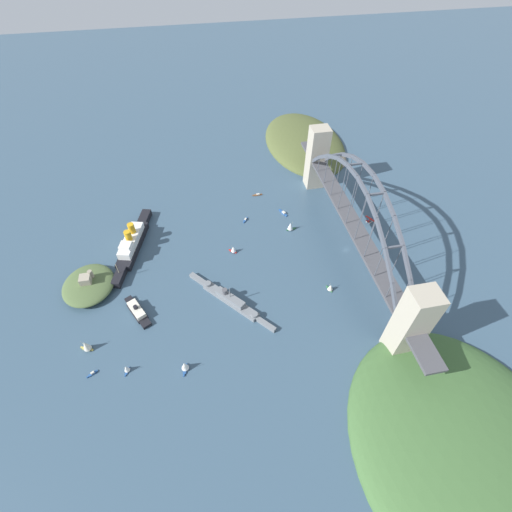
{
  "coord_description": "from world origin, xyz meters",
  "views": [
    {
      "loc": [
        -193.48,
        117.47,
        223.62
      ],
      "look_at": [
        0.0,
        79.97,
        8.0
      ],
      "focal_mm": 24.78,
      "sensor_mm": 36.0,
      "label": 1
    }
  ],
  "objects_px": {
    "harbor_arch_bridge": "(353,221)",
    "small_boat_0": "(126,369)",
    "small_boat_5": "(258,195)",
    "small_boat_7": "(245,220)",
    "small_boat_8": "(290,226)",
    "ocean_liner": "(132,243)",
    "small_boat_1": "(185,366)",
    "small_boat_4": "(86,346)",
    "small_boat_6": "(233,249)",
    "small_boat_3": "(92,374)",
    "harbor_ferry_steamer": "(137,311)",
    "seaplane_taxiing_near_bridge": "(370,220)",
    "small_boat_2": "(283,213)",
    "naval_cruiser": "(230,299)",
    "fort_island_mid_harbor": "(88,285)",
    "small_boat_9": "(330,287)"
  },
  "relations": [
    {
      "from": "harbor_arch_bridge",
      "to": "small_boat_9",
      "type": "relative_size",
      "value": 35.02
    },
    {
      "from": "small_boat_8",
      "to": "ocean_liner",
      "type": "bearing_deg",
      "value": 88.22
    },
    {
      "from": "harbor_ferry_steamer",
      "to": "seaplane_taxiing_near_bridge",
      "type": "relative_size",
      "value": 2.89
    },
    {
      "from": "ocean_liner",
      "to": "small_boat_0",
      "type": "xyz_separation_m",
      "value": [
        -115.64,
        -0.37,
        -2.49
      ]
    },
    {
      "from": "harbor_arch_bridge",
      "to": "small_boat_8",
      "type": "distance_m",
      "value": 60.41
    },
    {
      "from": "harbor_arch_bridge",
      "to": "seaplane_taxiing_near_bridge",
      "type": "relative_size",
      "value": 23.48
    },
    {
      "from": "harbor_arch_bridge",
      "to": "harbor_ferry_steamer",
      "type": "height_order",
      "value": "harbor_arch_bridge"
    },
    {
      "from": "small_boat_2",
      "to": "small_boat_3",
      "type": "relative_size",
      "value": 1.7
    },
    {
      "from": "naval_cruiser",
      "to": "small_boat_2",
      "type": "bearing_deg",
      "value": -35.18
    },
    {
      "from": "small_boat_0",
      "to": "small_boat_1",
      "type": "relative_size",
      "value": 0.78
    },
    {
      "from": "small_boat_2",
      "to": "small_boat_4",
      "type": "height_order",
      "value": "small_boat_4"
    },
    {
      "from": "harbor_arch_bridge",
      "to": "small_boat_7",
      "type": "distance_m",
      "value": 101.57
    },
    {
      "from": "small_boat_0",
      "to": "small_boat_9",
      "type": "height_order",
      "value": "small_boat_0"
    },
    {
      "from": "seaplane_taxiing_near_bridge",
      "to": "small_boat_6",
      "type": "relative_size",
      "value": 1.45
    },
    {
      "from": "harbor_ferry_steamer",
      "to": "small_boat_4",
      "type": "relative_size",
      "value": 2.79
    },
    {
      "from": "naval_cruiser",
      "to": "small_boat_7",
      "type": "relative_size",
      "value": 9.06
    },
    {
      "from": "small_boat_7",
      "to": "small_boat_2",
      "type": "bearing_deg",
      "value": -85.36
    },
    {
      "from": "small_boat_1",
      "to": "small_boat_4",
      "type": "height_order",
      "value": "small_boat_4"
    },
    {
      "from": "small_boat_5",
      "to": "small_boat_7",
      "type": "height_order",
      "value": "small_boat_7"
    },
    {
      "from": "ocean_liner",
      "to": "small_boat_5",
      "type": "bearing_deg",
      "value": -66.9
    },
    {
      "from": "fort_island_mid_harbor",
      "to": "small_boat_4",
      "type": "height_order",
      "value": "fort_island_mid_harbor"
    },
    {
      "from": "ocean_liner",
      "to": "seaplane_taxiing_near_bridge",
      "type": "height_order",
      "value": "ocean_liner"
    },
    {
      "from": "naval_cruiser",
      "to": "harbor_ferry_steamer",
      "type": "relative_size",
      "value": 2.08
    },
    {
      "from": "naval_cruiser",
      "to": "small_boat_5",
      "type": "height_order",
      "value": "naval_cruiser"
    },
    {
      "from": "fort_island_mid_harbor",
      "to": "seaplane_taxiing_near_bridge",
      "type": "bearing_deg",
      "value": -82.83
    },
    {
      "from": "small_boat_9",
      "to": "small_boat_7",
      "type": "bearing_deg",
      "value": 28.81
    },
    {
      "from": "small_boat_2",
      "to": "small_boat_5",
      "type": "bearing_deg",
      "value": 30.39
    },
    {
      "from": "harbor_ferry_steamer",
      "to": "small_boat_8",
      "type": "bearing_deg",
      "value": -63.89
    },
    {
      "from": "small_boat_1",
      "to": "small_boat_4",
      "type": "distance_m",
      "value": 70.53
    },
    {
      "from": "fort_island_mid_harbor",
      "to": "small_boat_7",
      "type": "xyz_separation_m",
      "value": [
        55.76,
        -134.41,
        -3.71
      ]
    },
    {
      "from": "small_boat_3",
      "to": "small_boat_6",
      "type": "relative_size",
      "value": 0.92
    },
    {
      "from": "harbor_ferry_steamer",
      "to": "small_boat_2",
      "type": "xyz_separation_m",
      "value": [
        89.71,
        -134.29,
        -1.83
      ]
    },
    {
      "from": "ocean_liner",
      "to": "small_boat_1",
      "type": "relative_size",
      "value": 9.48
    },
    {
      "from": "small_boat_1",
      "to": "small_boat_5",
      "type": "xyz_separation_m",
      "value": [
        173.1,
        -82.86,
        -3.8
      ]
    },
    {
      "from": "harbor_ferry_steamer",
      "to": "seaplane_taxiing_near_bridge",
      "type": "xyz_separation_m",
      "value": [
        62.17,
        -210.9,
        -0.5
      ]
    },
    {
      "from": "small_boat_5",
      "to": "small_boat_3",
      "type": "bearing_deg",
      "value": 139.08
    },
    {
      "from": "harbor_arch_bridge",
      "to": "small_boat_9",
      "type": "height_order",
      "value": "harbor_arch_bridge"
    },
    {
      "from": "small_boat_0",
      "to": "small_boat_3",
      "type": "height_order",
      "value": "small_boat_0"
    },
    {
      "from": "fort_island_mid_harbor",
      "to": "small_boat_4",
      "type": "bearing_deg",
      "value": -174.63
    },
    {
      "from": "small_boat_4",
      "to": "small_boat_9",
      "type": "relative_size",
      "value": 1.54
    },
    {
      "from": "small_boat_0",
      "to": "small_boat_8",
      "type": "bearing_deg",
      "value": -51.54
    },
    {
      "from": "small_boat_8",
      "to": "small_boat_9",
      "type": "relative_size",
      "value": 1.32
    },
    {
      "from": "small_boat_4",
      "to": "small_boat_7",
      "type": "distance_m",
      "value": 170.24
    },
    {
      "from": "fort_island_mid_harbor",
      "to": "small_boat_2",
      "type": "xyz_separation_m",
      "value": [
        58.83,
        -172.13,
        -3.66
      ]
    },
    {
      "from": "harbor_arch_bridge",
      "to": "small_boat_2",
      "type": "distance_m",
      "value": 77.85
    },
    {
      "from": "small_boat_5",
      "to": "small_boat_6",
      "type": "relative_size",
      "value": 1.34
    },
    {
      "from": "small_boat_7",
      "to": "seaplane_taxiing_near_bridge",
      "type": "bearing_deg",
      "value": -102.08
    },
    {
      "from": "small_boat_5",
      "to": "small_boat_4",
      "type": "bearing_deg",
      "value": 134.63
    },
    {
      "from": "small_boat_7",
      "to": "small_boat_8",
      "type": "bearing_deg",
      "value": -118.27
    },
    {
      "from": "harbor_arch_bridge",
      "to": "small_boat_0",
      "type": "height_order",
      "value": "harbor_arch_bridge"
    }
  ]
}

